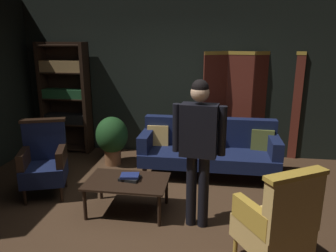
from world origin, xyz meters
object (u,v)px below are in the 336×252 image
Objects in this scene: bookshelf at (66,96)px; book_black_cloth at (130,178)px; armchair_wing_left at (44,161)px; potted_plant at (112,137)px; armchair_gilt_accent at (277,222)px; standing_figure at (199,141)px; folding_screen at (251,104)px; velvet_couch at (209,147)px; coffee_table at (127,184)px; book_navy_cloth at (130,176)px.

bookshelf reaches higher than book_black_cloth.
armchair_wing_left is 1.24× the size of potted_plant.
armchair_gilt_accent is at bearing -20.92° from armchair_wing_left.
standing_figure reaches higher than book_black_cloth.
folding_screen is 0.93× the size of bookshelf.
potted_plant is (-2.33, 2.31, -0.01)m from armchair_gilt_accent.
velvet_couch is 2.04× the size of armchair_wing_left.
velvet_couch is 2.44m from armchair_wing_left.
velvet_couch is 1.61m from standing_figure.
folding_screen is 2.53m from standing_figure.
potted_plant reaches higher than coffee_table.
armchair_gilt_accent is at bearing -39.36° from standing_figure.
velvet_couch is at bearing -5.97° from potted_plant.
coffee_table is 4.48× the size of book_navy_cloth.
book_black_cloth is at bearing -12.17° from armchair_wing_left.
velvet_couch reaches higher than book_black_cloth.
standing_figure is (-0.77, 0.63, 0.54)m from armchair_gilt_accent.
bookshelf is at bearing 139.69° from armchair_gilt_accent.
standing_figure is at bearing -40.59° from bookshelf.
potted_plant is at bearing -162.66° from folding_screen.
book_navy_cloth is (0.03, 0.03, 0.10)m from coffee_table.
bookshelf reaches higher than coffee_table.
book_black_cloth is at bearing 152.78° from armchair_gilt_accent.
armchair_wing_left reaches higher than coffee_table.
standing_figure is (0.88, -0.17, 0.65)m from coffee_table.
potted_plant is at bearing 132.96° from standing_figure.
coffee_table is (-0.96, -1.33, -0.08)m from velvet_couch.
coffee_table is 1.65m from potted_plant.
book_navy_cloth is at bearing 46.30° from coffee_table.
potted_plant is (-2.34, -0.73, -0.50)m from folding_screen.
book_navy_cloth is (-1.63, -2.20, -0.51)m from folding_screen.
bookshelf is 1.92m from armchair_wing_left.
bookshelf is at bearing -177.29° from folding_screen.
book_black_cloth is (0.03, 0.03, 0.06)m from coffee_table.
velvet_couch is (-0.70, -0.90, -0.53)m from folding_screen.
bookshelf is 4.48m from armchair_gilt_accent.
folding_screen is 0.90× the size of velvet_couch.
coffee_table is 1.11m from standing_figure.
potted_plant is 3.75× the size of book_navy_cloth.
book_navy_cloth is (-0.85, 0.20, -0.55)m from standing_figure.
bookshelf is at bearing 130.04° from coffee_table.
bookshelf is 1.97× the size of armchair_wing_left.
velvet_couch is 1.64m from coffee_table.
folding_screen is 1.90× the size of coffee_table.
armchair_gilt_accent reaches higher than book_navy_cloth.
velvet_couch is at bearing 86.88° from standing_figure.
folding_screen reaches higher than book_navy_cloth.
bookshelf is (-3.40, -0.16, 0.09)m from folding_screen.
potted_plant is 1.64m from book_black_cloth.
velvet_couch is at bearing 107.89° from armchair_gilt_accent.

